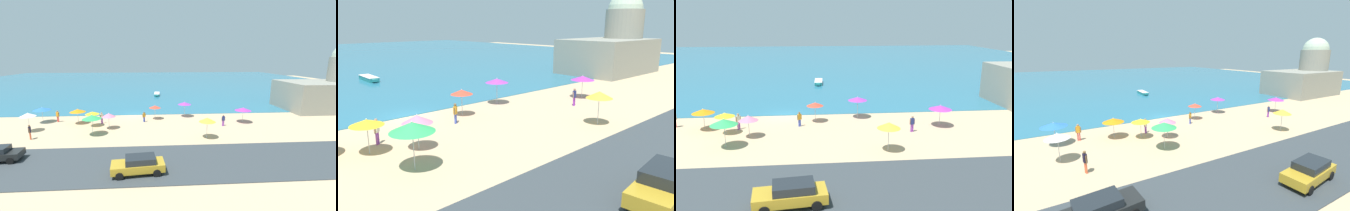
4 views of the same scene
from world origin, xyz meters
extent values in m
plane|color=tan|center=(0.00, 0.00, 0.00)|extent=(160.00, 160.00, 0.00)
cube|color=#353C40|center=(0.00, -18.00, 0.03)|extent=(80.00, 8.00, 0.06)
cylinder|color=#B2B2B7|center=(-4.41, -9.74, 1.08)|extent=(0.05, 0.05, 2.16)
cone|color=green|center=(-4.41, -9.74, 2.37)|extent=(2.37, 2.37, 0.53)
sphere|color=silver|center=(-4.41, -9.74, 2.67)|extent=(0.08, 0.08, 0.08)
cylinder|color=#B2B2B7|center=(-2.81, -7.21, 0.87)|extent=(0.05, 0.05, 1.73)
cone|color=pink|center=(-2.81, -7.21, 1.92)|extent=(1.88, 1.88, 0.49)
sphere|color=silver|center=(-2.81, -7.21, 2.20)|extent=(0.08, 0.08, 0.08)
cylinder|color=#B2B2B7|center=(3.57, -2.79, 0.94)|extent=(0.05, 0.05, 1.88)
cone|color=#E7432E|center=(3.57, -2.79, 2.02)|extent=(1.84, 1.84, 0.38)
sphere|color=silver|center=(3.57, -2.79, 2.24)|extent=(0.08, 0.08, 0.08)
cylinder|color=#B2B2B7|center=(9.75, -11.85, 1.06)|extent=(0.05, 0.05, 2.11)
cone|color=yellow|center=(9.75, -11.85, 2.32)|extent=(2.00, 2.00, 0.52)
sphere|color=silver|center=(9.75, -11.85, 2.61)|extent=(0.08, 0.08, 0.08)
cylinder|color=#B2B2B7|center=(-5.33, -5.92, 0.91)|extent=(0.05, 0.05, 1.82)
cone|color=yellow|center=(-5.33, -5.92, 1.95)|extent=(1.96, 1.96, 0.36)
sphere|color=silver|center=(-5.33, -5.92, 2.16)|extent=(0.08, 0.08, 0.08)
cylinder|color=#B2B2B7|center=(8.45, -1.64, 1.06)|extent=(0.05, 0.05, 2.12)
cone|color=purple|center=(8.45, -1.64, 2.26)|extent=(2.19, 2.19, 0.39)
sphere|color=silver|center=(8.45, -1.64, 2.49)|extent=(0.08, 0.08, 0.08)
cylinder|color=#B2B2B7|center=(16.72, -5.59, 0.95)|extent=(0.05, 0.05, 1.91)
cone|color=purple|center=(16.72, -5.59, 2.07)|extent=(2.40, 2.40, 0.43)
sphere|color=silver|center=(16.72, -5.59, 2.32)|extent=(0.08, 0.08, 0.08)
cylinder|color=purple|center=(13.20, -7.12, 0.40)|extent=(0.14, 0.14, 0.80)
cylinder|color=purple|center=(13.37, -7.09, 0.40)|extent=(0.14, 0.14, 0.80)
cube|color=navy|center=(13.28, -7.10, 1.11)|extent=(0.40, 0.29, 0.63)
sphere|color=#9D6F58|center=(13.28, -7.10, 1.56)|extent=(0.22, 0.22, 0.22)
cylinder|color=#9D6F58|center=(13.05, -7.15, 1.06)|extent=(0.09, 0.09, 0.57)
cylinder|color=#9D6F58|center=(13.52, -7.06, 1.06)|extent=(0.09, 0.09, 0.57)
cylinder|color=#A14AB5|center=(-4.27, -4.61, 0.41)|extent=(0.14, 0.14, 0.82)
cylinder|color=#A14AB5|center=(-4.41, -4.73, 0.41)|extent=(0.14, 0.14, 0.82)
cube|color=beige|center=(-4.34, -4.67, 1.15)|extent=(0.42, 0.40, 0.65)
sphere|color=#977056|center=(-4.34, -4.67, 1.61)|extent=(0.22, 0.22, 0.22)
cylinder|color=#977056|center=(-4.16, -4.51, 1.10)|extent=(0.09, 0.09, 0.59)
cylinder|color=#977056|center=(-4.52, -4.83, 1.10)|extent=(0.09, 0.09, 0.59)
cylinder|color=#4558C3|center=(1.97, -4.21, 0.38)|extent=(0.14, 0.14, 0.76)
cylinder|color=#4558C3|center=(1.83, -4.32, 0.38)|extent=(0.14, 0.14, 0.76)
cube|color=orange|center=(1.90, -4.27, 1.07)|extent=(0.42, 0.40, 0.60)
sphere|color=brown|center=(1.90, -4.27, 1.50)|extent=(0.22, 0.22, 0.22)
cylinder|color=brown|center=(2.08, -4.11, 1.02)|extent=(0.09, 0.09, 0.54)
cylinder|color=brown|center=(1.71, -4.42, 1.02)|extent=(0.09, 0.09, 0.54)
cube|color=#B58C23|center=(1.91, -19.90, 0.70)|extent=(4.59, 2.24, 0.65)
cube|color=#1E2328|center=(2.13, -19.88, 1.29)|extent=(2.63, 1.82, 0.52)
cylinder|color=black|center=(0.32, -19.21, 0.38)|extent=(0.66, 0.28, 0.64)
cylinder|color=black|center=(3.32, -18.90, 0.38)|extent=(0.66, 0.28, 0.64)
cube|color=teal|center=(4.36, 19.93, 0.32)|extent=(1.41, 4.49, 0.53)
cube|color=teal|center=(4.27, 17.51, 0.37)|extent=(0.72, 0.47, 0.32)
cube|color=silver|center=(4.36, 19.93, 0.62)|extent=(1.49, 4.49, 0.08)
cube|color=gray|center=(35.03, 2.31, 2.60)|extent=(14.38, 10.09, 5.21)
cylinder|color=gray|center=(39.34, 2.31, 4.87)|extent=(5.98, 5.98, 9.73)
sphere|color=#AEBDA4|center=(39.34, 2.31, 9.73)|extent=(5.38, 5.38, 5.38)
camera|label=1|loc=(3.22, -37.41, 9.65)|focal=24.00mm
camera|label=2|loc=(-11.70, -24.70, 7.49)|focal=35.00mm
camera|label=3|loc=(3.48, -37.78, 10.89)|focal=35.00mm
camera|label=4|loc=(-12.89, -27.82, 8.79)|focal=24.00mm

